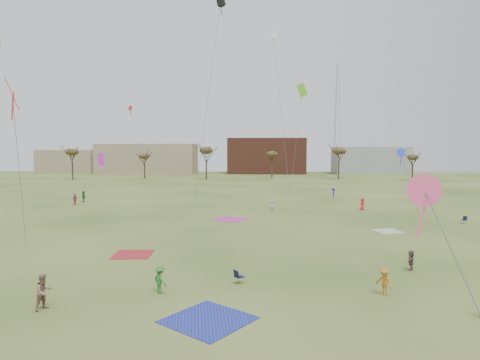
{
  "coord_description": "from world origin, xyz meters",
  "views": [
    {
      "loc": [
        1.35,
        -23.98,
        8.14
      ],
      "look_at": [
        0.0,
        12.0,
        5.5
      ],
      "focal_mm": 31.1,
      "sensor_mm": 36.0,
      "label": 1
    }
  ],
  "objects_px": {
    "flyer_near_center": "(160,280)",
    "camp_chair_right": "(463,222)",
    "radio_tower": "(337,118)",
    "camp_chair_center": "(239,279)"
  },
  "relations": [
    {
      "from": "flyer_near_center",
      "to": "camp_chair_right",
      "type": "xyz_separation_m",
      "value": [
        28.21,
        23.04,
        -0.51
      ]
    },
    {
      "from": "flyer_near_center",
      "to": "camp_chair_right",
      "type": "relative_size",
      "value": 1.78
    },
    {
      "from": "radio_tower",
      "to": "flyer_near_center",
      "type": "bearing_deg",
      "value": -105.11
    },
    {
      "from": "camp_chair_right",
      "to": "radio_tower",
      "type": "relative_size",
      "value": 0.02
    },
    {
      "from": "flyer_near_center",
      "to": "camp_chair_right",
      "type": "distance_m",
      "value": 36.42
    },
    {
      "from": "camp_chair_right",
      "to": "radio_tower",
      "type": "height_order",
      "value": "radio_tower"
    },
    {
      "from": "flyer_near_center",
      "to": "camp_chair_center",
      "type": "height_order",
      "value": "flyer_near_center"
    },
    {
      "from": "flyer_near_center",
      "to": "radio_tower",
      "type": "height_order",
      "value": "radio_tower"
    },
    {
      "from": "camp_chair_center",
      "to": "camp_chair_right",
      "type": "xyz_separation_m",
      "value": [
        23.79,
        21.21,
        0.0
      ]
    },
    {
      "from": "camp_chair_center",
      "to": "radio_tower",
      "type": "relative_size",
      "value": 0.02
    }
  ]
}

